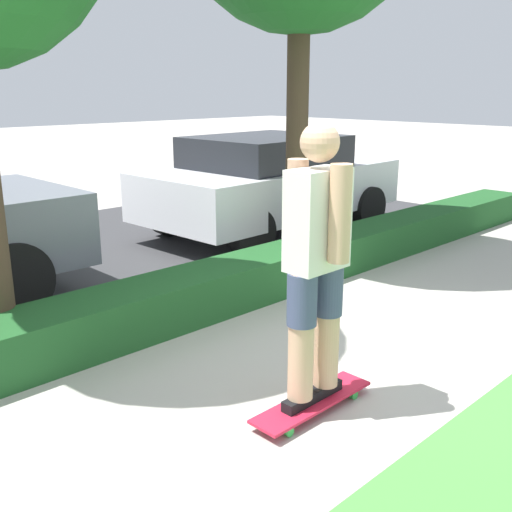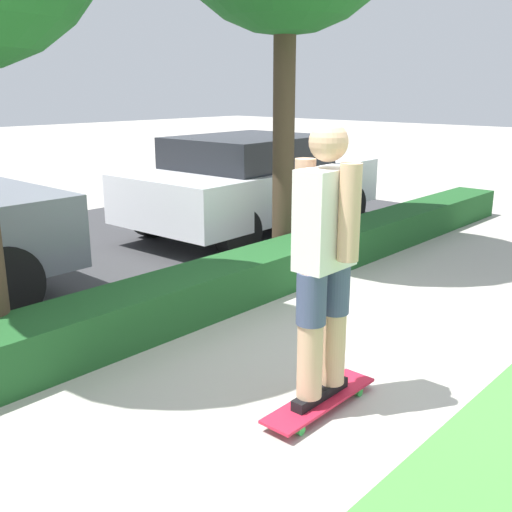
% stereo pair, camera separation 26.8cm
% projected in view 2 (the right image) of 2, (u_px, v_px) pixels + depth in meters
% --- Properties ---
extents(ground_plane, '(60.00, 60.00, 0.00)m').
position_uv_depth(ground_plane, '(334.00, 366.00, 4.59)').
color(ground_plane, '#ADA89E').
extents(street_asphalt, '(12.78, 5.00, 0.01)m').
position_uv_depth(street_asphalt, '(51.00, 262.00, 7.31)').
color(street_asphalt, '#38383A').
rests_on(street_asphalt, ground_plane).
extents(hedge_row, '(12.78, 0.60, 0.42)m').
position_uv_depth(hedge_row, '(194.00, 294.00, 5.57)').
color(hedge_row, '#1E5123').
rests_on(hedge_row, ground_plane).
extents(skateboard, '(0.96, 0.24, 0.08)m').
position_uv_depth(skateboard, '(320.00, 400.00, 3.96)').
color(skateboard, red).
rests_on(skateboard, ground_plane).
extents(skater_person, '(0.51, 0.46, 1.79)m').
position_uv_depth(skater_person, '(325.00, 259.00, 3.70)').
color(skater_person, black).
rests_on(skater_person, skateboard).
extents(parked_car_middle, '(3.97, 2.00, 1.40)m').
position_uv_depth(parked_car_middle, '(252.00, 182.00, 8.69)').
color(parked_car_middle, silver).
rests_on(parked_car_middle, ground_plane).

